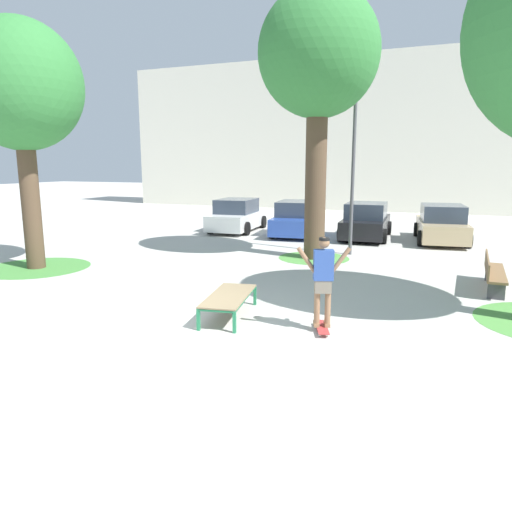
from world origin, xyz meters
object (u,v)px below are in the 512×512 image
car_blue (297,219)px  park_bench (493,272)px  car_white (237,216)px  skater (323,276)px  tree_mid_back (318,58)px  skate_box (229,297)px  car_black (366,222)px  car_tan (442,225)px  light_post (354,141)px  tree_near_left (20,88)px  skateboard (322,327)px

car_blue → park_bench: bearing=-44.6°
car_white → car_blue: (2.98, -0.21, 0.00)m
skater → car_white: 13.82m
tree_mid_back → skate_box: bearing=-90.2°
skate_box → car_white: bearing=113.1°
skate_box → car_white: car_white is taller
car_black → park_bench: size_ratio=1.77×
car_tan → light_post: light_post is taller
light_post → tree_near_left: bearing=-146.0°
car_black → car_white: bearing=179.6°
skater → tree_near_left: bearing=166.5°
skater → tree_mid_back: (-1.97, 6.82, 5.24)m
tree_near_left → tree_mid_back: 8.79m
skateboard → car_tan: size_ratio=0.19×
skateboard → car_blue: 12.39m
skate_box → tree_mid_back: bearing=89.8°
car_black → park_bench: 8.48m
skate_box → car_blue: car_blue is taller
skater → car_black: bearing=95.1°
car_black → light_post: 5.04m
car_black → light_post: size_ratio=0.73×
skater → tree_near_left: tree_near_left is taller
skate_box → car_tan: size_ratio=0.46×
park_bench → skate_box: bearing=-139.8°
car_blue → light_post: bearing=-51.0°
skate_box → skater: bearing=-4.4°
car_black → park_bench: (4.28, -7.32, -0.24)m
tree_mid_back → park_bench: (5.18, -2.27, -5.87)m
tree_near_left → tree_mid_back: bearing=31.6°
skateboard → tree_mid_back: bearing=106.1°
car_white → tree_mid_back: bearing=-45.2°
skater → tree_near_left: size_ratio=0.24×
car_black → car_blue: bearing=-176.8°
tree_near_left → car_white: (2.39, 9.66, -4.51)m
tree_near_left → car_black: bearing=49.1°
car_white → car_black: (5.95, -0.04, 0.00)m
skateboard → light_post: size_ratio=0.14×
park_bench → light_post: size_ratio=0.41×
car_white → light_post: size_ratio=0.74×
tree_mid_back → park_bench: size_ratio=3.50×
tree_near_left → skate_box: bearing=-15.8°
tree_mid_back → car_blue: tree_mid_back is taller
tree_mid_back → car_white: (-5.04, 5.09, -5.62)m
car_blue → car_tan: size_ratio=1.00×
car_blue → park_bench: car_blue is taller
tree_mid_back → car_blue: (-2.07, 4.88, -5.62)m
skate_box → car_black: bearing=85.5°
car_tan → skater: bearing=-99.1°
skateboard → car_tan: 12.16m
tree_near_left → tree_mid_back: (7.43, 4.57, 1.12)m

